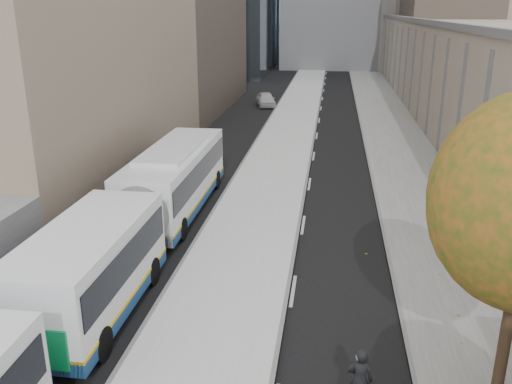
# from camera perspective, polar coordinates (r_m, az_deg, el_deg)

# --- Properties ---
(bus_platform) EXTENTS (4.25, 150.00, 0.15)m
(bus_platform) POSITION_cam_1_polar(r_m,az_deg,el_deg) (34.82, 2.36, 3.62)
(bus_platform) COLOR silver
(bus_platform) RESTS_ON ground
(sidewalk) EXTENTS (4.75, 150.00, 0.08)m
(sidewalk) POSITION_cam_1_polar(r_m,az_deg,el_deg) (35.00, 15.52, 2.96)
(sidewalk) COLOR gray
(sidewalk) RESTS_ON ground
(building_tan) EXTENTS (18.00, 92.00, 8.00)m
(building_tan) POSITION_cam_1_polar(r_m,az_deg,el_deg) (64.71, 22.99, 12.76)
(building_tan) COLOR tan
(building_tan) RESTS_ON ground
(bus_far) EXTENTS (2.65, 17.77, 2.96)m
(bus_far) POSITION_cam_1_polar(r_m,az_deg,el_deg) (22.09, -11.34, -1.59)
(bus_far) COLOR white
(bus_far) RESTS_ON ground
(distant_car) EXTENTS (2.52, 4.28, 1.37)m
(distant_car) POSITION_cam_1_polar(r_m,az_deg,el_deg) (53.96, 1.05, 9.72)
(distant_car) COLOR silver
(distant_car) RESTS_ON ground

